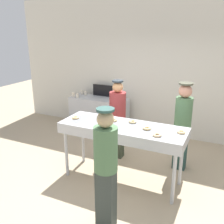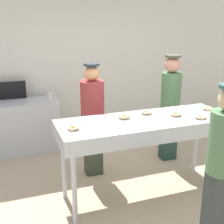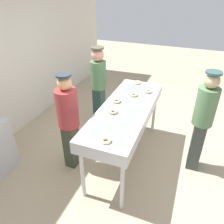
% 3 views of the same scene
% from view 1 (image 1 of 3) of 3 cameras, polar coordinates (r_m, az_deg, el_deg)
% --- Properties ---
extents(ground_plane, '(16.00, 16.00, 0.00)m').
position_cam_1_polar(ground_plane, '(4.78, 2.15, -14.60)').
color(ground_plane, tan).
extents(back_wall, '(8.00, 0.12, 3.30)m').
position_cam_1_polar(back_wall, '(6.36, 10.89, 9.36)').
color(back_wall, silver).
rests_on(back_wall, ground).
extents(fryer_conveyor, '(2.12, 0.73, 1.03)m').
position_cam_1_polar(fryer_conveyor, '(4.34, 2.30, -4.11)').
color(fryer_conveyor, '#B7BABF').
rests_on(fryer_conveyor, ground).
extents(plain_donut_0, '(0.18, 0.18, 0.03)m').
position_cam_1_polar(plain_donut_0, '(4.17, 7.70, -3.58)').
color(plain_donut_0, '#F7CE89').
rests_on(plain_donut_0, fryer_conveyor).
extents(plain_donut_1, '(0.15, 0.15, 0.03)m').
position_cam_1_polar(plain_donut_1, '(4.13, 15.04, -4.28)').
color(plain_donut_1, '#F9CF8F').
rests_on(plain_donut_1, fryer_conveyor).
extents(plain_donut_2, '(0.18, 0.18, 0.03)m').
position_cam_1_polar(plain_donut_2, '(4.49, 0.32, -1.79)').
color(plain_donut_2, '#F6C485').
rests_on(plain_donut_2, fryer_conveyor).
extents(plain_donut_3, '(0.16, 0.16, 0.03)m').
position_cam_1_polar(plain_donut_3, '(3.93, 9.91, -5.04)').
color(plain_donut_3, beige).
rests_on(plain_donut_3, fryer_conveyor).
extents(plain_donut_4, '(0.16, 0.16, 0.03)m').
position_cam_1_polar(plain_donut_4, '(4.43, 4.58, -2.14)').
color(plain_donut_4, beige).
rests_on(plain_donut_4, fryer_conveyor).
extents(plain_donut_5, '(0.17, 0.17, 0.03)m').
position_cam_1_polar(plain_donut_5, '(4.66, -8.06, -1.22)').
color(plain_donut_5, '#F3CA87').
rests_on(plain_donut_5, fryer_conveyor).
extents(worker_baker, '(0.33, 0.33, 1.62)m').
position_cam_1_polar(worker_baker, '(5.18, 1.22, -0.77)').
color(worker_baker, '#333C2C').
rests_on(worker_baker, ground).
extents(worker_assistant, '(0.30, 0.30, 1.67)m').
position_cam_1_polar(worker_assistant, '(4.89, 15.29, -2.20)').
color(worker_assistant, '#213E39').
rests_on(worker_assistant, ground).
extents(customer_waiting, '(0.30, 0.30, 1.68)m').
position_cam_1_polar(customer_waiting, '(3.33, -1.38, -11.62)').
color(customer_waiting, '#303936').
rests_on(customer_waiting, ground).
extents(prep_counter, '(1.50, 0.55, 0.87)m').
position_cam_1_polar(prep_counter, '(6.75, -2.89, -0.46)').
color(prep_counter, '#B7BABF').
rests_on(prep_counter, ground).
extents(paper_cup_0, '(0.08, 0.08, 0.10)m').
position_cam_1_polar(paper_cup_0, '(6.38, 2.31, 3.01)').
color(paper_cup_0, beige).
rests_on(paper_cup_0, prep_counter).
extents(paper_cup_1, '(0.08, 0.08, 0.10)m').
position_cam_1_polar(paper_cup_1, '(6.82, -8.52, 3.81)').
color(paper_cup_1, beige).
rests_on(paper_cup_1, prep_counter).
extents(paper_cup_2, '(0.08, 0.08, 0.10)m').
position_cam_1_polar(paper_cup_2, '(6.93, -5.88, 4.15)').
color(paper_cup_2, beige).
rests_on(paper_cup_2, prep_counter).
extents(paper_cup_3, '(0.08, 0.08, 0.10)m').
position_cam_1_polar(paper_cup_3, '(7.06, -6.60, 4.39)').
color(paper_cup_3, beige).
rests_on(paper_cup_3, prep_counter).
extents(paper_cup_4, '(0.08, 0.08, 0.10)m').
position_cam_1_polar(paper_cup_4, '(6.71, -7.62, 3.62)').
color(paper_cup_4, beige).
rests_on(paper_cup_4, prep_counter).
extents(menu_display, '(0.55, 0.04, 0.30)m').
position_cam_1_polar(menu_display, '(6.78, -2.07, 4.77)').
color(menu_display, black).
rests_on(menu_display, prep_counter).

